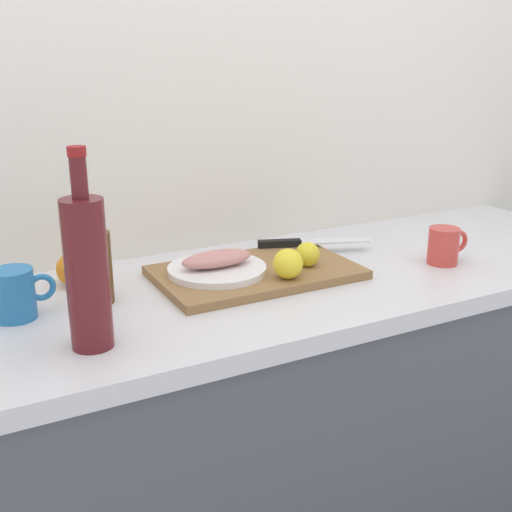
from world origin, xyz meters
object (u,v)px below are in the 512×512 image
chef_knife (300,243)px  fish_fillet (217,259)px  cutting_board (256,272)px  white_plate (217,269)px  coffee_mug_0 (15,294)px  lemon_0 (288,264)px  pepper_mill (99,268)px  orange_0 (73,269)px  wine_bottle (87,271)px  coffee_mug_1 (444,246)px

chef_knife → fish_fillet: bearing=-142.5°
cutting_board → white_plate: bearing=170.5°
white_plate → coffee_mug_0: 0.43m
lemon_0 → pepper_mill: pepper_mill is taller
lemon_0 → fish_fillet: bearing=139.3°
fish_fillet → orange_0: (-0.29, 0.13, -0.02)m
fish_fillet → chef_knife: bearing=17.7°
pepper_mill → cutting_board: bearing=-1.8°
wine_bottle → orange_0: bearing=83.0°
white_plate → coffee_mug_1: bearing=-14.9°
wine_bottle → coffee_mug_0: bearing=117.5°
chef_knife → wine_bottle: wine_bottle is taller
white_plate → coffee_mug_1: (0.54, -0.14, 0.02)m
white_plate → lemon_0: size_ratio=3.33×
cutting_board → pepper_mill: 0.36m
lemon_0 → orange_0: lemon_0 is taller
chef_knife → wine_bottle: size_ratio=0.80×
white_plate → lemon_0: 0.16m
coffee_mug_1 → orange_0: bearing=162.1°
white_plate → coffee_mug_0: bearing=-178.9°
pepper_mill → wine_bottle: bearing=-109.0°
cutting_board → chef_knife: (0.18, 0.10, 0.02)m
chef_knife → coffee_mug_0: bearing=-152.5°
chef_knife → cutting_board: bearing=-130.7°
coffee_mug_0 → pepper_mill: size_ratio=0.80×
cutting_board → lemon_0: bearing=-70.9°
pepper_mill → lemon_0: bearing=-14.7°
fish_fillet → orange_0: 0.32m
coffee_mug_1 → pepper_mill: pepper_mill is taller
white_plate → coffee_mug_0: (-0.43, -0.01, 0.02)m
cutting_board → orange_0: 0.41m
white_plate → orange_0: (-0.29, 0.13, 0.01)m
white_plate → coffee_mug_0: coffee_mug_0 is taller
fish_fillet → chef_knife: 0.29m
cutting_board → white_plate: white_plate is taller
chef_knife → orange_0: 0.57m
cutting_board → coffee_mug_1: 0.47m
lemon_0 → orange_0: size_ratio=0.90×
fish_fillet → coffee_mug_0: coffee_mug_0 is taller
coffee_mug_0 → wine_bottle: bearing=-62.5°
fish_fillet → coffee_mug_1: size_ratio=1.47×
cutting_board → coffee_mug_0: size_ratio=3.75×
coffee_mug_0 → orange_0: 0.19m
white_plate → orange_0: bearing=156.8°
lemon_0 → wine_bottle: bearing=-168.3°
wine_bottle → cutting_board: bearing=23.6°
white_plate → pepper_mill: (-0.26, -0.00, 0.05)m
pepper_mill → orange_0: bearing=102.0°
fish_fillet → coffee_mug_1: coffee_mug_1 is taller
lemon_0 → pepper_mill: size_ratio=0.44×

